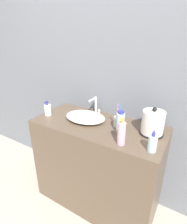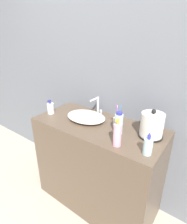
{
  "view_description": "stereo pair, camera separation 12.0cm",
  "coord_description": "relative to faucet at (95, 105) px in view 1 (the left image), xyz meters",
  "views": [
    {
      "loc": [
        0.65,
        -0.87,
        1.51
      ],
      "look_at": [
        -0.04,
        0.26,
        0.95
      ],
      "focal_mm": 28.0,
      "sensor_mm": 36.0,
      "label": 1
    },
    {
      "loc": [
        0.75,
        -0.81,
        1.51
      ],
      "look_at": [
        -0.04,
        0.26,
        0.95
      ],
      "focal_mm": 28.0,
      "sensor_mm": 36.0,
      "label": 2
    }
  ],
  "objects": [
    {
      "name": "ground_plane",
      "position": [
        0.13,
        -0.43,
        -0.94
      ],
      "size": [
        12.0,
        12.0,
        0.0
      ],
      "primitive_type": "plane",
      "color": "#BCB29E"
    },
    {
      "name": "shampoo_bottle",
      "position": [
        0.61,
        -0.33,
        -0.03
      ],
      "size": [
        0.06,
        0.06,
        0.15
      ],
      "color": "silver",
      "rests_on": "vanity_counter"
    },
    {
      "name": "hand_cream_bottle",
      "position": [
        -0.36,
        -0.25,
        -0.04
      ],
      "size": [
        0.06,
        0.06,
        0.14
      ],
      "color": "white",
      "rests_on": "vanity_counter"
    },
    {
      "name": "vanity_counter",
      "position": [
        0.13,
        -0.18,
        -0.51
      ],
      "size": [
        1.11,
        0.51,
        0.85
      ],
      "color": "brown",
      "rests_on": "ground_plane"
    },
    {
      "name": "wall_back",
      "position": [
        0.13,
        0.1,
        0.36
      ],
      "size": [
        6.0,
        0.04,
        2.6
      ],
      "color": "slate",
      "rests_on": "ground_plane"
    },
    {
      "name": "faucet",
      "position": [
        0.0,
        0.0,
        0.0
      ],
      "size": [
        0.06,
        0.12,
        0.16
      ],
      "color": "silver",
      "rests_on": "vanity_counter"
    },
    {
      "name": "lotion_bottle",
      "position": [
        0.41,
        -0.35,
        -0.01
      ],
      "size": [
        0.05,
        0.05,
        0.19
      ],
      "color": "#EAA8C6",
      "rests_on": "vanity_counter"
    },
    {
      "name": "sink_basin",
      "position": [
        -0.01,
        -0.16,
        -0.06
      ],
      "size": [
        0.36,
        0.27,
        0.06
      ],
      "color": "silver",
      "rests_on": "vanity_counter"
    },
    {
      "name": "mouthwash_bottle",
      "position": [
        0.34,
        -0.21,
        -0.01
      ],
      "size": [
        0.06,
        0.06,
        0.17
      ],
      "color": "silver",
      "rests_on": "vanity_counter"
    },
    {
      "name": "toothbrush_cup",
      "position": [
        0.29,
        -0.13,
        -0.05
      ],
      "size": [
        0.08,
        0.08,
        0.2
      ],
      "color": "silver",
      "rests_on": "vanity_counter"
    },
    {
      "name": "electric_kettle",
      "position": [
        0.55,
        -0.11,
        -0.0
      ],
      "size": [
        0.17,
        0.17,
        0.21
      ],
      "color": "black",
      "rests_on": "vanity_counter"
    }
  ]
}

